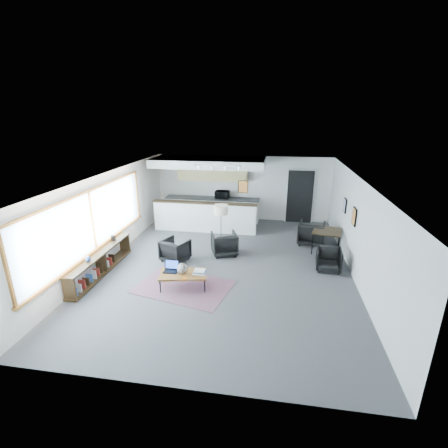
# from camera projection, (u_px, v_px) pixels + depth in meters

# --- Properties ---
(room) EXTENTS (7.02, 9.02, 2.62)m
(room) POSITION_uv_depth(u_px,v_px,m) (226.00, 223.00, 9.00)
(room) COLOR #4A4A4C
(room) RESTS_ON ground
(window) EXTENTS (0.10, 5.95, 1.66)m
(window) POSITION_uv_depth(u_px,v_px,m) (92.00, 222.00, 8.63)
(window) COLOR #8CBFFF
(window) RESTS_ON room
(console) EXTENTS (0.35, 3.00, 0.80)m
(console) POSITION_uv_depth(u_px,v_px,m) (100.00, 263.00, 8.83)
(console) COLOR #2F2110
(console) RESTS_ON floor
(kitchenette) EXTENTS (4.20, 1.96, 2.60)m
(kitchenette) POSITION_uv_depth(u_px,v_px,m) (210.00, 189.00, 12.62)
(kitchenette) COLOR white
(kitchenette) RESTS_ON floor
(doorway) EXTENTS (1.10, 0.12, 2.15)m
(doorway) POSITION_uv_depth(u_px,v_px,m) (300.00, 196.00, 12.86)
(doorway) COLOR black
(doorway) RESTS_ON room
(track_light) EXTENTS (1.60, 0.07, 0.15)m
(track_light) POSITION_uv_depth(u_px,v_px,m) (218.00, 166.00, 10.74)
(track_light) COLOR silver
(track_light) RESTS_ON room
(wall_art_lower) EXTENTS (0.03, 0.38, 0.48)m
(wall_art_lower) POSITION_uv_depth(u_px,v_px,m) (354.00, 217.00, 8.78)
(wall_art_lower) COLOR black
(wall_art_lower) RESTS_ON room
(wall_art_upper) EXTENTS (0.03, 0.34, 0.44)m
(wall_art_upper) POSITION_uv_depth(u_px,v_px,m) (345.00, 205.00, 10.01)
(wall_art_upper) COLOR black
(wall_art_upper) RESTS_ON room
(kilim_rug) EXTENTS (2.60, 2.05, 0.01)m
(kilim_rug) POSITION_uv_depth(u_px,v_px,m) (184.00, 287.00, 8.28)
(kilim_rug) COLOR brown
(kilim_rug) RESTS_ON floor
(coffee_table) EXTENTS (1.28, 0.85, 0.39)m
(coffee_table) POSITION_uv_depth(u_px,v_px,m) (183.00, 274.00, 8.16)
(coffee_table) COLOR brown
(coffee_table) RESTS_ON floor
(laptop) EXTENTS (0.36, 0.30, 0.26)m
(laptop) POSITION_uv_depth(u_px,v_px,m) (171.00, 268.00, 8.29)
(laptop) COLOR black
(laptop) RESTS_ON coffee_table
(ceramic_pot) EXTENTS (0.27, 0.27, 0.27)m
(ceramic_pot) POSITION_uv_depth(u_px,v_px,m) (182.00, 268.00, 8.12)
(ceramic_pot) COLOR gray
(ceramic_pot) RESTS_ON coffee_table
(book_stack) EXTENTS (0.33, 0.27, 0.10)m
(book_stack) POSITION_uv_depth(u_px,v_px,m) (200.00, 272.00, 8.14)
(book_stack) COLOR silver
(book_stack) RESTS_ON coffee_table
(coaster) EXTENTS (0.12, 0.12, 0.01)m
(coaster) POSITION_uv_depth(u_px,v_px,m) (185.00, 278.00, 7.92)
(coaster) COLOR #E5590C
(coaster) RESTS_ON coffee_table
(armchair_left) EXTENTS (0.91, 0.88, 0.73)m
(armchair_left) POSITION_uv_depth(u_px,v_px,m) (175.00, 249.00, 9.66)
(armchair_left) COLOR black
(armchair_left) RESTS_ON floor
(armchair_right) EXTENTS (0.94, 0.91, 0.77)m
(armchair_right) POSITION_uv_depth(u_px,v_px,m) (224.00, 243.00, 10.08)
(armchair_right) COLOR black
(armchair_right) RESTS_ON floor
(floor_lamp) EXTENTS (0.58, 0.58, 1.52)m
(floor_lamp) POSITION_uv_depth(u_px,v_px,m) (221.00, 211.00, 10.02)
(floor_lamp) COLOR black
(floor_lamp) RESTS_ON floor
(dining_table) EXTENTS (1.02, 1.02, 0.72)m
(dining_table) POSITION_uv_depth(u_px,v_px,m) (327.00, 232.00, 10.18)
(dining_table) COLOR #2F2110
(dining_table) RESTS_ON floor
(dining_chair_near) EXTENTS (0.61, 0.58, 0.59)m
(dining_chair_near) POSITION_uv_depth(u_px,v_px,m) (329.00, 260.00, 9.10)
(dining_chair_near) COLOR black
(dining_chair_near) RESTS_ON floor
(dining_chair_far) EXTENTS (0.81, 0.78, 0.72)m
(dining_chair_far) POSITION_uv_depth(u_px,v_px,m) (311.00, 234.00, 10.89)
(dining_chair_far) COLOR black
(dining_chair_far) RESTS_ON floor
(microwave) EXTENTS (0.56, 0.34, 0.36)m
(microwave) POSITION_uv_depth(u_px,v_px,m) (222.00, 194.00, 13.06)
(microwave) COLOR black
(microwave) RESTS_ON kitchenette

